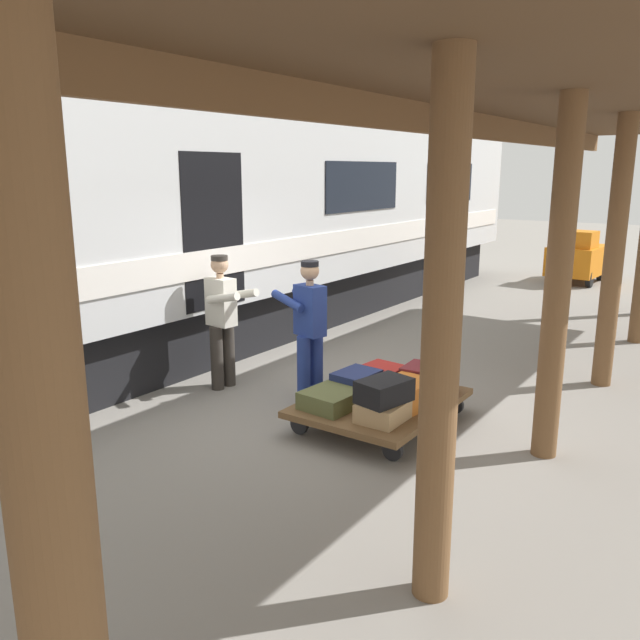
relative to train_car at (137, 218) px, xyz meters
name	(u,v)px	position (x,y,z in m)	size (l,w,h in m)	color
ground_plane	(361,410)	(-3.75, 0.00, -2.06)	(60.00, 60.00, 0.00)	gray
platform_canopy	(566,111)	(-5.79, 0.00, 1.17)	(3.20, 16.26, 3.56)	brown
train_car	(137,218)	(0.00, 0.00, 0.00)	(3.02, 21.23, 4.00)	silver
luggage_cart	(380,403)	(-4.14, 0.23, -1.82)	(1.39, 1.85, 0.28)	brown
suitcase_maroon_trunk	(427,379)	(-4.45, -0.28, -1.63)	(0.52, 0.44, 0.30)	maroon
suitcase_tan_vintage	(383,411)	(-4.45, 0.74, -1.69)	(0.41, 0.49, 0.19)	tan
suitcase_olive_duffel	(331,399)	(-3.82, 0.74, -1.69)	(0.51, 0.56, 0.18)	brown
suitcase_orange_carryall	(407,393)	(-4.45, 0.23, -1.65)	(0.47, 0.54, 0.27)	#CC6B23
suitcase_navy_fabric	(356,383)	(-3.82, 0.23, -1.65)	(0.39, 0.50, 0.26)	navy
suitcase_red_plastic	(379,375)	(-3.82, -0.28, -1.70)	(0.47, 0.60, 0.17)	#AD231E
suitcase_black_hardshell	(384,391)	(-4.45, 0.72, -1.48)	(0.37, 0.53, 0.23)	black
porter_in_overalls	(309,326)	(-3.07, 0.08, -1.14)	(0.72, 0.54, 1.70)	navy
porter_by_door	(223,317)	(-1.90, 0.32, -1.14)	(0.69, 0.46, 1.70)	#332D28
baggage_tug	(577,257)	(-3.61, -10.49, -1.43)	(1.20, 1.76, 1.30)	orange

